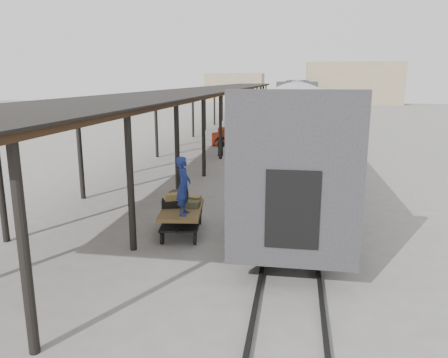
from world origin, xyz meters
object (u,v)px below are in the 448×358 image
pedestrian (221,144)px  porter (184,186)px  baggage_cart (182,214)px  luggage_tug (222,137)px

pedestrian → porter: bearing=81.2°
baggage_cart → pedestrian: pedestrian is taller
porter → luggage_tug: bearing=5.1°
baggage_cart → pedestrian: (-1.22, 14.45, 0.15)m
baggage_cart → pedestrian: 14.51m
baggage_cart → pedestrian: bearing=86.8°
luggage_tug → pedestrian: (0.69, -4.69, 0.21)m
luggage_tug → porter: size_ratio=0.93×
porter → pedestrian: porter is taller
baggage_cart → luggage_tug: 19.24m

